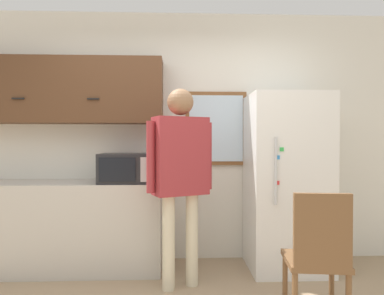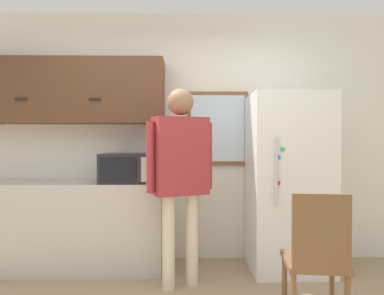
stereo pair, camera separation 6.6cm
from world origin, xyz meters
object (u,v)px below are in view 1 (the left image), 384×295
Objects in this scene: person at (180,165)px; refrigerator at (287,182)px; microwave at (125,168)px; chair at (318,253)px.

person is 0.99× the size of refrigerator.
microwave is 1.63m from refrigerator.
person is (0.54, -0.39, 0.05)m from microwave.
microwave is 1.91m from chair.
refrigerator is (1.62, 0.02, -0.15)m from microwave.
microwave is 0.28× the size of person.
refrigerator is at bearing -2.45° from person.
microwave is at bearing -28.42° from chair.
microwave reaches higher than chair.
person is at bearing -28.13° from chair.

